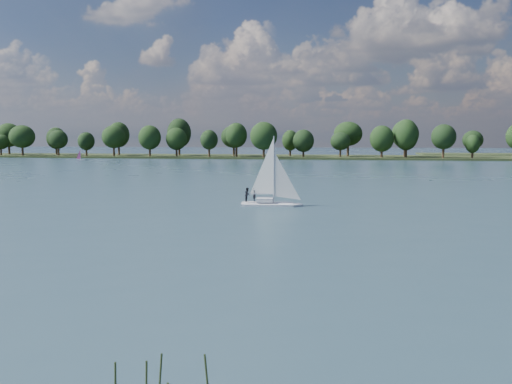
% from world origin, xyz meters
% --- Properties ---
extents(ground, '(700.00, 700.00, 0.00)m').
position_xyz_m(ground, '(0.00, 100.00, 0.00)').
color(ground, '#233342').
rests_on(ground, ground).
extents(far_shore, '(660.00, 40.00, 1.50)m').
position_xyz_m(far_shore, '(0.00, 212.00, 0.00)').
color(far_shore, black).
rests_on(far_shore, ground).
extents(sailboat, '(6.97, 2.55, 8.97)m').
position_xyz_m(sailboat, '(9.34, 45.96, 2.50)').
color(sailboat, silver).
rests_on(sailboat, ground).
extents(dinghy_pink, '(2.96, 1.78, 4.43)m').
position_xyz_m(dinghy_pink, '(-79.31, 172.22, 1.05)').
color(dinghy_pink, silver).
rests_on(dinghy_pink, ground).
extents(treeline, '(562.55, 73.77, 17.62)m').
position_xyz_m(treeline, '(-8.64, 208.01, 7.96)').
color(treeline, black).
rests_on(treeline, ground).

